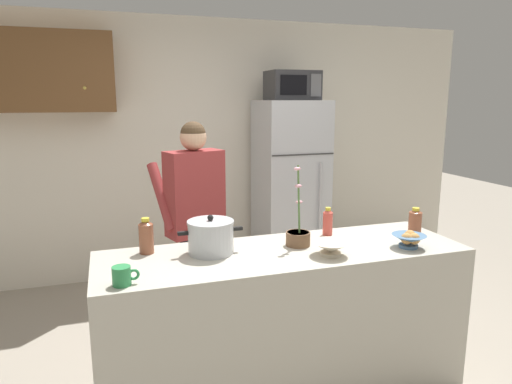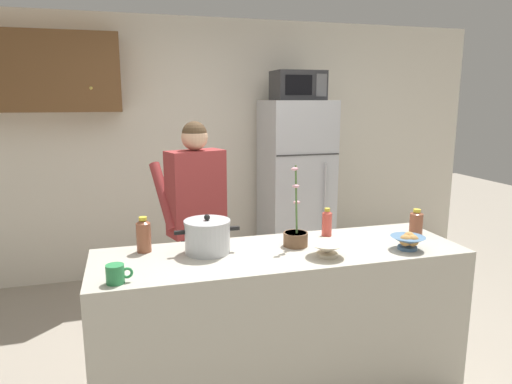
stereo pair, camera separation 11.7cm
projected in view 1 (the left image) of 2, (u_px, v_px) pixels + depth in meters
name	position (u px, v px, depth m)	size (l,w,h in m)	color
back_wall_unit	(180.00, 138.00, 4.68)	(6.00, 0.48, 2.60)	silver
kitchen_island	(284.00, 322.00, 2.84)	(2.20, 0.68, 0.92)	#BCB7A8
refrigerator	(290.00, 189.00, 4.72)	(0.64, 0.68, 1.79)	#B7BABF
microwave	(292.00, 86.00, 4.49)	(0.48, 0.37, 0.28)	#2D2D30
person_near_pot	(194.00, 205.00, 3.44)	(0.59, 0.53, 1.65)	black
cooking_pot	(211.00, 237.00, 2.68)	(0.38, 0.27, 0.23)	silver
coffee_mug	(122.00, 276.00, 2.23)	(0.13, 0.09, 0.10)	#2D8C4C
bread_bowl	(409.00, 240.00, 2.79)	(0.21, 0.21, 0.10)	#4C7299
empty_bowl	(331.00, 248.00, 2.65)	(0.22, 0.22, 0.08)	beige
bottle_near_edge	(415.00, 221.00, 3.10)	(0.09, 0.09, 0.17)	brown
bottle_mid_counter	(146.00, 236.00, 2.68)	(0.09, 0.09, 0.21)	brown
bottle_far_corner	(328.00, 222.00, 3.05)	(0.07, 0.07, 0.19)	#D84C3F
potted_orchid	(298.00, 235.00, 2.83)	(0.15, 0.15, 0.50)	brown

